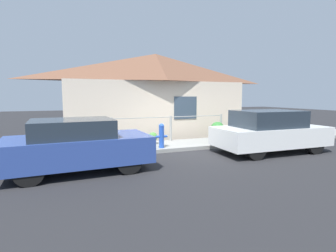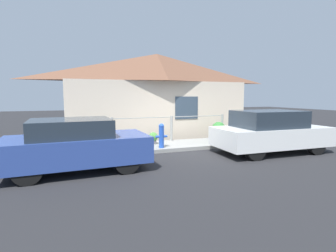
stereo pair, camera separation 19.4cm
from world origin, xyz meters
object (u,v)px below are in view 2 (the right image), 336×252
Objects in this scene: car_left at (76,145)px; fire_hydrant at (161,135)px; potted_plant_corner at (219,129)px; car_right at (270,132)px; potted_plant_by_fence at (92,140)px; potted_plant_near_hydrant at (153,138)px.

fire_hydrant is at bearing 25.30° from car_left.
car_right is at bearing -80.41° from potted_plant_corner.
fire_hydrant is 2.52m from potted_plant_by_fence.
car_right reaches higher than car_left.
potted_plant_near_hydrant is (-0.05, 0.82, -0.21)m from fire_hydrant.
car_left is 3.23m from fire_hydrant.
potted_plant_corner is (5.34, 0.17, 0.13)m from potted_plant_by_fence.
fire_hydrant reaches higher than potted_plant_corner.
car_left is 6.47m from potted_plant_corner.
potted_plant_by_fence is at bearing 158.25° from car_right.
car_right reaches higher than potted_plant_corner.
car_right is 3.78m from fire_hydrant.
potted_plant_by_fence is 0.68× the size of potted_plant_corner.
fire_hydrant is 3.25m from potted_plant_corner.
potted_plant_near_hydrant is 0.64× the size of potted_plant_corner.
car_right is 5.61× the size of potted_plant_corner.
potted_plant_by_fence is (-5.79, 2.47, -0.33)m from car_right.
potted_plant_by_fence is at bearing -178.16° from potted_plant_corner.
potted_plant_corner is (3.08, 0.34, 0.16)m from potted_plant_near_hydrant.
potted_plant_corner is (5.90, 2.65, -0.16)m from car_left.
potted_plant_corner is at bearing 20.96° from fire_hydrant.
potted_plant_by_fence reaches higher than potted_plant_near_hydrant.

